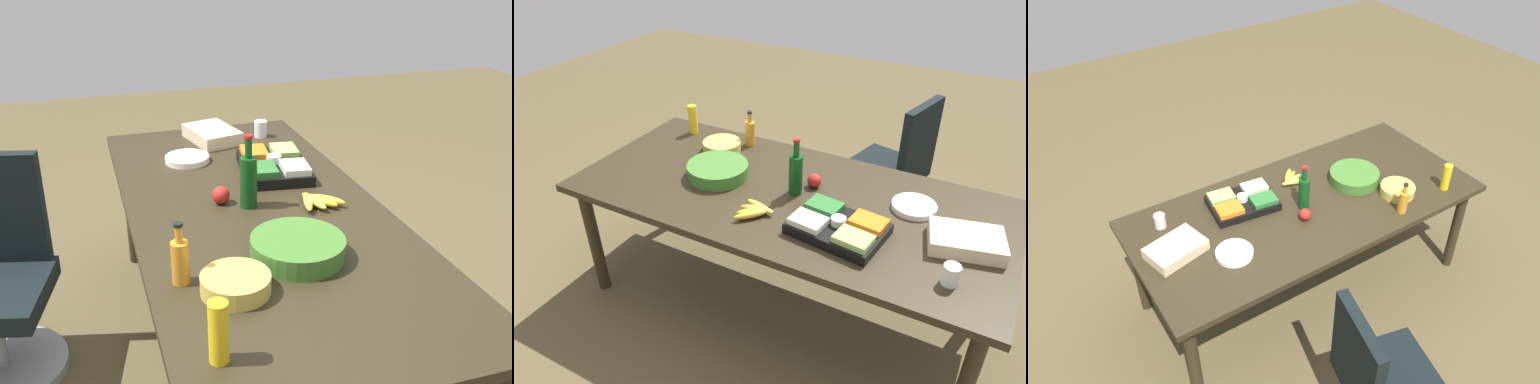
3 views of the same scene
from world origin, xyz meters
The scene contains 13 objects.
ground_plane centered at (0.00, 0.00, 0.00)m, with size 10.00×10.00×0.00m, color brown.
conference_table centered at (0.00, 0.00, 0.69)m, with size 2.28×1.04×0.76m.
banana_bunch centered at (0.05, 0.25, 0.79)m, with size 0.17×0.20×0.04m.
wine_bottle centered at (-0.04, -0.02, 0.88)m, with size 0.08×0.08×0.31m.
paper_plate_stack centered at (-0.62, -0.17, 0.78)m, with size 0.22×0.22×0.03m, color white.
salad_bowl centered at (0.42, 0.02, 0.80)m, with size 0.34×0.34×0.07m, color #3D7129.
veggie_tray centered at (-0.36, 0.20, 0.80)m, with size 0.45×0.35×0.09m.
dressing_bottle centered at (0.46, -0.40, 0.85)m, with size 0.08×0.08×0.22m.
chip_bowl centered at (0.57, -0.25, 0.79)m, with size 0.23×0.23×0.06m, color gold.
sheet_cake centered at (-0.90, 0.03, 0.80)m, with size 0.32×0.22×0.07m, color beige.
paper_cup centered at (-0.88, 0.30, 0.81)m, with size 0.07×0.07×0.09m, color white.
apple_red centered at (-0.10, -0.13, 0.80)m, with size 0.08×0.08×0.08m, color #B2231D.
mustard_bottle centered at (0.87, -0.38, 0.86)m, with size 0.06×0.06×0.19m, color yellow.
Camera 3 is at (-1.55, -2.11, 2.85)m, focal length 35.97 mm.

